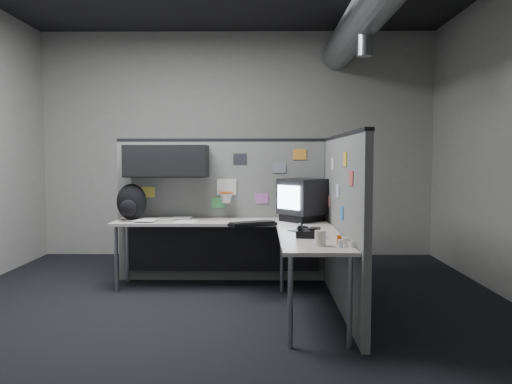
{
  "coord_description": "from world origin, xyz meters",
  "views": [
    {
      "loc": [
        0.34,
        -4.4,
        1.42
      ],
      "look_at": [
        0.29,
        0.35,
        1.09
      ],
      "focal_mm": 35.0,
      "sensor_mm": 36.0,
      "label": 1
    }
  ],
  "objects_px": {
    "keyboard": "(253,224)",
    "backpack": "(131,202)",
    "monitor": "(302,199)",
    "phone": "(308,232)",
    "desk": "(242,235)"
  },
  "relations": [
    {
      "from": "keyboard",
      "to": "backpack",
      "type": "distance_m",
      "value": 1.42
    },
    {
      "from": "monitor",
      "to": "phone",
      "type": "height_order",
      "value": "monitor"
    },
    {
      "from": "monitor",
      "to": "keyboard",
      "type": "height_order",
      "value": "monitor"
    },
    {
      "from": "phone",
      "to": "backpack",
      "type": "height_order",
      "value": "backpack"
    },
    {
      "from": "backpack",
      "to": "monitor",
      "type": "bearing_deg",
      "value": 20.02
    },
    {
      "from": "phone",
      "to": "monitor",
      "type": "bearing_deg",
      "value": 104.23
    },
    {
      "from": "keyboard",
      "to": "phone",
      "type": "distance_m",
      "value": 0.85
    },
    {
      "from": "monitor",
      "to": "keyboard",
      "type": "relative_size",
      "value": 1.12
    },
    {
      "from": "backpack",
      "to": "keyboard",
      "type": "bearing_deg",
      "value": 3.43
    },
    {
      "from": "backpack",
      "to": "desk",
      "type": "bearing_deg",
      "value": 7.33
    },
    {
      "from": "monitor",
      "to": "phone",
      "type": "bearing_deg",
      "value": -89.52
    },
    {
      "from": "desk",
      "to": "keyboard",
      "type": "bearing_deg",
      "value": -48.95
    },
    {
      "from": "phone",
      "to": "backpack",
      "type": "xyz_separation_m",
      "value": [
        -1.82,
        1.13,
        0.15
      ]
    },
    {
      "from": "desk",
      "to": "keyboard",
      "type": "distance_m",
      "value": 0.22
    },
    {
      "from": "keyboard",
      "to": "backpack",
      "type": "relative_size",
      "value": 1.26
    }
  ]
}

